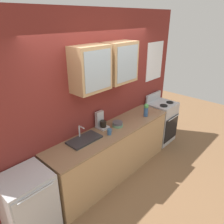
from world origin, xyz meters
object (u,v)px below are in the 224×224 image
Objects in this scene: stove_range at (161,122)px; coffee_maker at (101,122)px; vase at (146,110)px; cup_near_sink at (109,132)px; dishwasher at (29,205)px; bowl_stack at (118,124)px; sink_faucet at (84,139)px.

coffee_maker reaches higher than stove_range.
cup_near_sink is at bearing 178.30° from vase.
vase is at bearing -18.30° from coffee_maker.
stove_range is 3.25m from dishwasher.
vase is (0.68, -0.12, 0.10)m from bowl_stack.
bowl_stack is at bearing -38.37° from coffee_maker.
vase reaches higher than cup_near_sink.
stove_range is 2.26m from sink_faucet.
dishwasher is (-1.75, -0.02, -0.51)m from bowl_stack.
stove_range is 1.19× the size of dishwasher.
stove_range reaches higher than dishwasher.
coffee_maker is (-1.72, 0.20, 0.57)m from stove_range.
stove_range is 2.10× the size of sink_faucet.
bowl_stack is at bearing 169.88° from vase.
bowl_stack is 1.82m from dishwasher.
cup_near_sink is (-0.99, 0.03, -0.08)m from vase.
dishwasher is (-1.04, -0.09, -0.49)m from sink_faucet.
stove_range is 3.84× the size of coffee_maker.
coffee_maker is at bearing 173.44° from stove_range.
dishwasher is (-3.25, -0.00, -0.01)m from stove_range.
bowl_stack is at bearing 16.78° from cup_near_sink.
bowl_stack is 0.32m from cup_near_sink.
sink_faucet is 0.57× the size of dishwasher.
bowl_stack is at bearing 179.25° from stove_range.
vase is 0.88× the size of coffee_maker.
coffee_maker reaches higher than dishwasher.
stove_range is 4.39× the size of vase.
sink_faucet is 0.43m from cup_near_sink.
vase is at bearing -10.12° from bowl_stack.
vase is (-0.82, -0.10, 0.59)m from stove_range.
stove_range is 1.83m from coffee_maker.
stove_range is at bearing 7.14° from vase.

